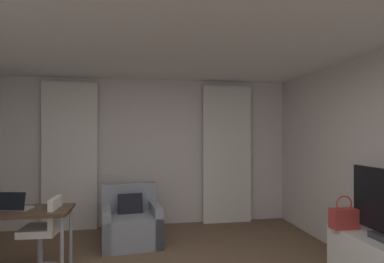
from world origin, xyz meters
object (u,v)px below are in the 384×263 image
object	(u,v)px
desk	(5,216)
handbag_primary	(344,218)
armchair	(131,224)
desk_chair	(44,239)
laptop	(15,206)

from	to	relation	value
desk	handbag_primary	size ratio (longest dim) A/B	3.91
handbag_primary	armchair	bearing A→B (deg)	146.19
armchair	handbag_primary	size ratio (longest dim) A/B	2.49
desk	handbag_primary	world-z (taller)	handbag_primary
desk	armchair	bearing A→B (deg)	30.96
handbag_primary	desk_chair	bearing A→B (deg)	167.24
armchair	laptop	world-z (taller)	laptop
desk_chair	armchair	bearing A→B (deg)	40.09
laptop	handbag_primary	bearing A→B (deg)	-11.63
laptop	desk	bearing A→B (deg)	-177.16
laptop	handbag_primary	xyz separation A→B (m)	(3.67, -0.76, -0.10)
handbag_primary	desk	bearing A→B (deg)	168.75
armchair	desk	world-z (taller)	armchair
desk	laptop	bearing A→B (deg)	2.84
desk_chair	desk	bearing A→B (deg)	-178.62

